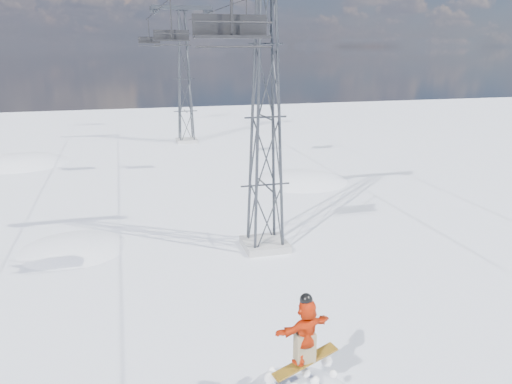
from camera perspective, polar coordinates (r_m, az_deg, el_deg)
The scene contains 8 objects.
ground at distance 14.27m, azimuth 7.19°, elevation -18.68°, with size 120.00×120.00×0.00m, color white.
snow_terrain at distance 36.58m, azimuth -13.73°, elevation -13.24°, with size 39.00×37.00×22.00m.
lift_tower_near at distance 19.71m, azimuth 1.11°, elevation 8.46°, with size 5.20×1.80×11.43m.
lift_tower_far at distance 44.17m, azimuth -8.19°, elevation 12.64°, with size 5.20×1.80×11.43m.
lift_chair_near at distance 15.16m, azimuth -2.84°, elevation 18.18°, with size 2.21×0.64×2.74m.
lift_chair_mid at distance 31.54m, azimuth -1.12°, elevation 17.92°, with size 1.81×0.52×2.24m.
lift_chair_far at distance 31.54m, azimuth -9.62°, elevation 17.13°, with size 2.13×0.61×2.64m.
lift_chair_extra at distance 52.93m, azimuth -12.10°, elevation 16.55°, with size 2.14×0.62×2.66m.
Camera 1 is at (-4.66, -10.75, 8.15)m, focal length 35.00 mm.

